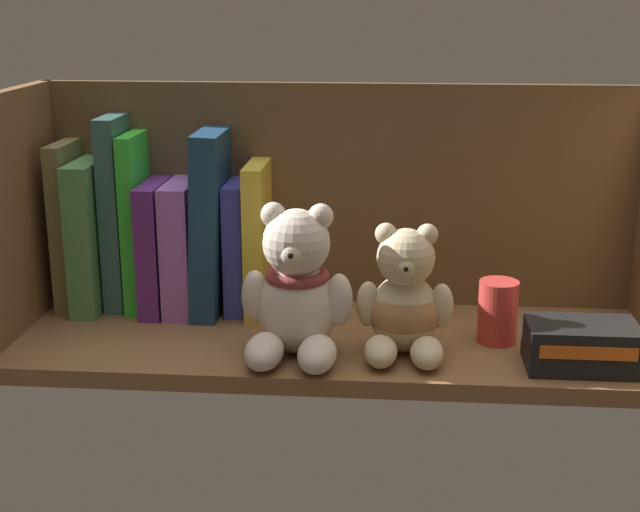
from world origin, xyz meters
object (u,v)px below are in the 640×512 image
book_1 (96,232)px  pillar_candle (498,312)px  book_2 (119,212)px  book_8 (260,236)px  book_0 (72,223)px  book_3 (139,220)px  teddy_bear_smaller (405,304)px  book_5 (186,243)px  book_7 (239,245)px  book_4 (160,243)px  small_product_box (581,346)px  teddy_bear_larger (296,292)px  book_6 (214,220)px

book_1 → pillar_candle: (50.22, -9.54, -5.84)cm
book_2 → book_8: 18.25cm
book_0 → book_3: 8.78cm
book_1 → teddy_bear_smaller: size_ratio=1.28×
book_1 → book_5: size_ratio=1.15×
book_1 → pillar_candle: bearing=-10.8°
book_0 → book_1: bearing=0.0°
book_2 → book_7: size_ratio=1.48×
book_2 → book_7: bearing=0.0°
book_4 → pillar_candle: book_4 is taller
book_3 → book_5: (6.02, 0.00, -2.89)cm
book_2 → pillar_candle: size_ratio=3.33×
book_2 → small_product_box: 58.45cm
book_7 → small_product_box: book_7 is taller
book_7 → teddy_bear_larger: bearing=-59.6°
teddy_bear_larger → book_3: bearing=144.9°
book_4 → book_7: bearing=0.0°
book_8 → small_product_box: size_ratio=1.62×
book_1 → teddy_bear_smaller: (39.45, -13.84, -3.67)cm
book_8 → pillar_candle: book_8 is taller
book_0 → book_5: bearing=0.0°
book_3 → book_7: size_ratio=1.35×
book_4 → book_7: 10.22cm
book_2 → book_8: size_ratio=1.28×
book_1 → book_5: (11.71, 0.00, -1.22)cm
book_1 → book_7: size_ratio=1.15×
teddy_bear_larger → small_product_box: (30.94, -1.08, -4.83)cm
book_3 → small_product_box: bearing=-17.3°
book_2 → book_3: (2.50, 0.00, -1.04)cm
book_2 → teddy_bear_smaller: size_ratio=1.64×
book_6 → pillar_candle: 36.95cm
pillar_candle → book_7: bearing=163.2°
book_0 → book_8: (24.31, 0.00, -1.06)cm
book_0 → book_8: size_ratio=1.11×
book_6 → book_8: book_6 is taller
book_5 → book_1: bearing=180.0°
book_1 → book_8: size_ratio=1.00×
teddy_bear_larger → teddy_bear_smaller: 12.12cm
book_1 → book_0: bearing=180.0°
book_7 → pillar_candle: bearing=-16.8°
book_4 → book_5: size_ratio=1.00×
book_0 → book_2: 6.48cm
teddy_bear_smaller → pillar_candle: bearing=21.7°
small_product_box → book_7: bearing=157.7°
book_4 → teddy_bear_smaller: (31.14, -13.84, -2.41)cm
book_3 → book_8: (15.55, 0.00, -1.67)cm
book_5 → teddy_bear_larger: 22.03cm
book_2 → small_product_box: book_2 is taller
book_4 → pillar_candle: size_ratio=2.25×
teddy_bear_smaller → small_product_box: (19.00, -2.55, -3.34)cm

